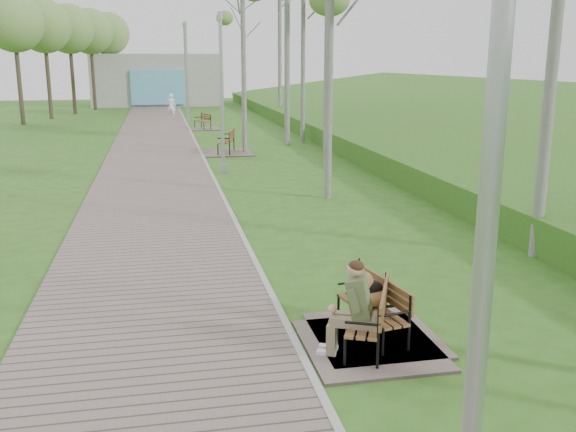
% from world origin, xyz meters
% --- Properties ---
extents(walkway, '(3.50, 67.00, 0.04)m').
position_xyz_m(walkway, '(-1.75, 21.50, 0.02)').
color(walkway, '#75625F').
rests_on(walkway, ground).
extents(kerb, '(0.10, 67.00, 0.05)m').
position_xyz_m(kerb, '(0.00, 21.50, 0.03)').
color(kerb, '#999993').
rests_on(kerb, ground).
extents(embankment, '(14.00, 70.00, 1.60)m').
position_xyz_m(embankment, '(12.00, 20.00, 0.00)').
color(embankment, '#457B28').
rests_on(embankment, ground).
extents(building_north, '(10.00, 5.20, 4.00)m').
position_xyz_m(building_north, '(-1.50, 50.97, 1.99)').
color(building_north, '#9E9E99').
rests_on(building_north, ground).
extents(bench_main, '(1.61, 1.79, 1.40)m').
position_xyz_m(bench_main, '(0.81, 4.61, 0.39)').
color(bench_main, '#75625F').
rests_on(bench_main, ground).
extents(bench_second, '(1.54, 1.71, 0.94)m').
position_xyz_m(bench_second, '(1.02, 4.93, 0.17)').
color(bench_second, '#75625F').
rests_on(bench_second, ground).
extents(bench_third, '(1.88, 2.09, 1.15)m').
position_xyz_m(bench_third, '(0.96, 22.19, 0.21)').
color(bench_third, '#75625F').
rests_on(bench_third, ground).
extents(bench_far, '(1.63, 1.81, 1.00)m').
position_xyz_m(bench_far, '(0.70, 31.40, 0.18)').
color(bench_far, '#75625F').
rests_on(bench_far, ground).
extents(lamp_post_near, '(0.18, 0.18, 4.76)m').
position_xyz_m(lamp_post_near, '(0.05, 0.48, 2.23)').
color(lamp_post_near, '#9EA1A6').
rests_on(lamp_post_near, ground).
extents(lamp_post_second, '(0.19, 0.19, 4.92)m').
position_xyz_m(lamp_post_second, '(0.41, 17.78, 2.30)').
color(lamp_post_second, '#9EA1A6').
rests_on(lamp_post_second, ground).
extents(lamp_post_third, '(0.22, 0.22, 5.63)m').
position_xyz_m(lamp_post_third, '(0.19, 35.74, 2.63)').
color(lamp_post_third, '#9EA1A6').
rests_on(lamp_post_third, ground).
extents(lamp_post_far, '(0.23, 0.23, 5.92)m').
position_xyz_m(lamp_post_far, '(0.39, 41.73, 2.77)').
color(lamp_post_far, '#9EA1A6').
rests_on(lamp_post_far, ground).
extents(pedestrian_near, '(0.66, 0.56, 1.53)m').
position_xyz_m(pedestrian_near, '(-0.73, 38.18, 0.77)').
color(pedestrian_near, white).
rests_on(pedestrian_near, ground).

